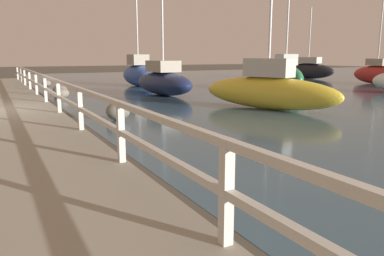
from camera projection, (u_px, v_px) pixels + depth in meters
The scene contains 11 objects.
railing at pixel (51, 87), 12.09m from camera, with size 0.10×32.50×0.95m.
boulder_far_strip at pixel (118, 111), 11.05m from camera, with size 0.72×0.64×0.54m.
boulder_upstream at pixel (60, 90), 17.98m from camera, with size 0.67×0.60×0.50m.
boulder_near_dock at pixel (63, 93), 16.83m from camera, with size 0.58×0.52×0.44m.
boulder_mid_strip at pixel (47, 83), 23.42m from camera, with size 0.51×0.46×0.38m.
sailboat_green at pixel (285, 75), 20.55m from camera, with size 2.45×4.16×8.27m.
sailboat_blue at pixel (138, 74), 23.52m from camera, with size 1.56×3.86×7.44m.
sailboat_black at pixel (308, 70), 31.09m from camera, with size 2.22×4.78×5.76m.
sailboat_yellow at pixel (268, 89), 13.28m from camera, with size 2.80×5.44×7.49m.
sailboat_red at pixel (377, 73), 25.10m from camera, with size 1.48×3.97×6.91m.
sailboat_navy at pixel (163, 81), 18.07m from camera, with size 1.87×4.87×5.50m.
Camera 1 is at (0.31, -12.85, 1.87)m, focal length 35.00 mm.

